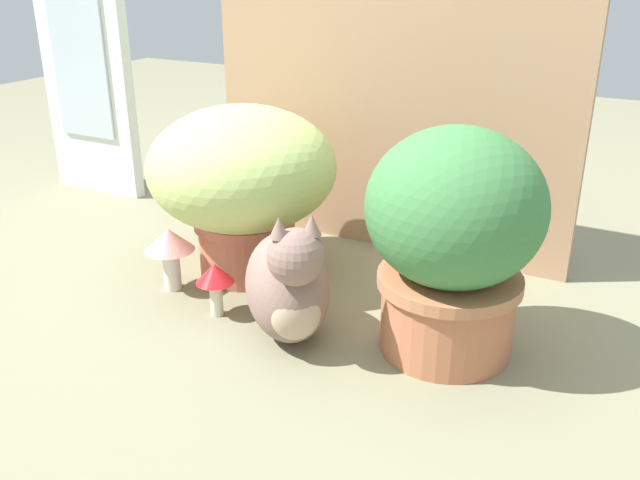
{
  "coord_description": "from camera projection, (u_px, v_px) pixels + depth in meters",
  "views": [
    {
      "loc": [
        0.75,
        -1.13,
        0.74
      ],
      "look_at": [
        0.11,
        0.05,
        0.18
      ],
      "focal_mm": 38.5,
      "sensor_mm": 36.0,
      "label": 1
    }
  ],
  "objects": [
    {
      "name": "cat",
      "position": [
        289.0,
        285.0,
        1.39
      ],
      "size": [
        0.3,
        0.36,
        0.32
      ],
      "color": "#87675E",
      "rests_on": "ground"
    },
    {
      "name": "mushroom_ornament_pink",
      "position": [
        171.0,
        245.0,
        1.6
      ],
      "size": [
        0.12,
        0.12,
        0.15
      ],
      "color": "silver",
      "rests_on": "ground"
    },
    {
      "name": "window_panel_white",
      "position": [
        85.0,
        64.0,
        2.18
      ],
      "size": [
        0.35,
        0.05,
        0.83
      ],
      "color": "white",
      "rests_on": "ground"
    },
    {
      "name": "leafy_planter",
      "position": [
        453.0,
        236.0,
        1.3
      ],
      "size": [
        0.34,
        0.34,
        0.46
      ],
      "color": "#B66B48",
      "rests_on": "ground"
    },
    {
      "name": "cardboard_backdrop",
      "position": [
        388.0,
        73.0,
        1.72
      ],
      "size": [
        0.99,
        0.03,
        0.93
      ],
      "primitive_type": "cube",
      "color": "tan",
      "rests_on": "ground"
    },
    {
      "name": "grass_planter",
      "position": [
        243.0,
        178.0,
        1.63
      ],
      "size": [
        0.45,
        0.45,
        0.42
      ],
      "color": "#C16950",
      "rests_on": "ground"
    },
    {
      "name": "ground_plane",
      "position": [
        266.0,
        314.0,
        1.53
      ],
      "size": [
        6.0,
        6.0,
        0.0
      ],
      "primitive_type": "plane",
      "color": "gray"
    },
    {
      "name": "mushroom_ornament_red",
      "position": [
        215.0,
        277.0,
        1.49
      ],
      "size": [
        0.08,
        0.08,
        0.12
      ],
      "color": "silver",
      "rests_on": "ground"
    }
  ]
}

